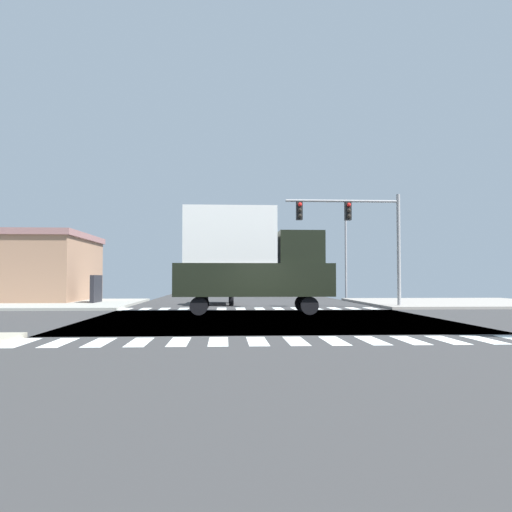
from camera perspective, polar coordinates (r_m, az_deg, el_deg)
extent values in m
cube|color=#323232|center=(21.26, 0.97, -6.81)|extent=(14.00, 90.00, 0.05)
cube|color=#323232|center=(21.26, 0.97, -6.81)|extent=(90.00, 12.00, 0.05)
cube|color=gray|center=(36.24, 20.48, -4.66)|extent=(12.00, 12.00, 0.14)
cube|color=gray|center=(35.08, -22.39, -4.72)|extent=(12.00, 12.00, 0.14)
cube|color=white|center=(14.85, -23.92, -8.44)|extent=(0.50, 2.00, 0.01)
cube|color=white|center=(14.54, -20.18, -8.63)|extent=(0.50, 2.00, 0.01)
cube|color=white|center=(14.28, -16.29, -8.80)|extent=(0.50, 2.00, 0.01)
cube|color=white|center=(14.10, -12.28, -8.92)|extent=(0.50, 2.00, 0.01)
cube|color=white|center=(13.98, -8.18, -9.01)|extent=(0.50, 2.00, 0.01)
cube|color=white|center=(13.93, -4.02, -9.05)|extent=(0.50, 2.00, 0.01)
cube|color=white|center=(13.95, 0.14, -9.05)|extent=(0.50, 2.00, 0.01)
cube|color=white|center=(14.05, 4.26, -8.99)|extent=(0.50, 2.00, 0.01)
cube|color=white|center=(14.22, 8.31, -8.90)|extent=(0.50, 2.00, 0.01)
cube|color=white|center=(14.45, 12.24, -8.76)|extent=(0.50, 2.00, 0.01)
cube|color=white|center=(14.75, 16.03, -8.59)|extent=(0.50, 2.00, 0.01)
cube|color=white|center=(15.10, 19.65, -8.40)|extent=(0.50, 2.00, 0.01)
cube|color=white|center=(15.52, 23.09, -8.18)|extent=(0.50, 2.00, 0.01)
cube|color=white|center=(28.94, -13.66, -5.50)|extent=(0.50, 2.00, 0.01)
cube|color=white|center=(28.78, -11.70, -5.53)|extent=(0.50, 2.00, 0.01)
cube|color=white|center=(28.65, -9.71, -5.56)|extent=(0.50, 2.00, 0.01)
cube|color=white|center=(28.56, -7.71, -5.59)|extent=(0.50, 2.00, 0.01)
cube|color=white|center=(28.50, -5.69, -5.60)|extent=(0.50, 2.00, 0.01)
cube|color=white|center=(28.48, -3.67, -5.61)|extent=(0.50, 2.00, 0.01)
cube|color=white|center=(28.49, -1.65, -5.62)|extent=(0.50, 2.00, 0.01)
cube|color=white|center=(28.54, 0.37, -5.61)|extent=(0.50, 2.00, 0.01)
cube|color=white|center=(28.62, 2.37, -5.60)|extent=(0.50, 2.00, 0.01)
cube|color=white|center=(28.74, 4.37, -5.58)|extent=(0.50, 2.00, 0.01)
cube|color=white|center=(28.89, 6.34, -5.56)|extent=(0.50, 2.00, 0.01)
cube|color=white|center=(29.07, 8.30, -5.53)|extent=(0.50, 2.00, 0.01)
cube|color=white|center=(29.29, 10.22, -5.49)|extent=(0.50, 2.00, 0.01)
cube|color=white|center=(29.54, 12.12, -5.45)|extent=(0.50, 2.00, 0.01)
cylinder|color=gray|center=(30.33, 14.93, 0.54)|extent=(0.20, 0.20, 6.23)
cylinder|color=gray|center=(29.76, 9.15, 5.79)|extent=(6.22, 0.14, 0.14)
cube|color=black|center=(29.76, 9.74, 4.73)|extent=(0.32, 0.40, 1.00)
sphere|color=red|center=(29.56, 9.85, 5.38)|extent=(0.22, 0.22, 0.22)
sphere|color=black|center=(29.52, 9.85, 4.79)|extent=(0.22, 0.22, 0.22)
sphere|color=black|center=(29.48, 9.86, 4.19)|extent=(0.22, 0.22, 0.22)
cube|color=black|center=(29.27, 4.62, 4.82)|extent=(0.32, 0.40, 1.00)
sphere|color=red|center=(29.07, 4.69, 5.49)|extent=(0.22, 0.22, 0.22)
sphere|color=black|center=(29.03, 4.69, 4.88)|extent=(0.22, 0.22, 0.22)
sphere|color=black|center=(28.99, 4.69, 4.27)|extent=(0.22, 0.22, 0.22)
cylinder|color=gray|center=(41.53, 9.52, 0.72)|extent=(0.16, 0.16, 7.65)
cylinder|color=gray|center=(41.74, 8.55, 5.84)|extent=(1.40, 0.10, 0.10)
ellipsoid|color=silver|center=(41.60, 7.60, 5.79)|extent=(0.60, 0.32, 0.20)
cube|color=black|center=(34.30, -16.63, -3.46)|extent=(0.24, 2.20, 1.80)
cylinder|color=black|center=(31.67, -2.64, -4.62)|extent=(0.26, 0.74, 0.74)
cylinder|color=black|center=(31.69, -5.54, -4.61)|extent=(0.26, 0.74, 0.74)
cylinder|color=black|center=(35.14, -2.71, -4.40)|extent=(0.26, 0.74, 0.74)
cylinder|color=black|center=(35.16, -5.32, -4.39)|extent=(0.26, 0.74, 0.74)
cube|color=#B6ABC1|center=(33.39, -4.05, -3.13)|extent=(2.00, 5.10, 0.86)
cube|color=black|center=(32.49, -4.06, -1.73)|extent=(1.76, 1.79, 0.75)
cylinder|color=black|center=(25.90, 5.04, -5.06)|extent=(0.80, 0.26, 0.80)
cylinder|color=black|center=(24.00, 5.71, -5.27)|extent=(0.80, 0.26, 0.80)
cylinder|color=black|center=(25.65, -5.89, -5.08)|extent=(0.80, 0.26, 0.80)
cylinder|color=black|center=(23.73, -6.10, -5.30)|extent=(0.80, 0.26, 0.80)
cube|color=black|center=(24.67, -0.29, -2.55)|extent=(7.20, 2.40, 1.49)
cube|color=white|center=(24.71, -2.79, 2.15)|extent=(4.18, 2.30, 2.56)
cube|color=black|center=(24.92, 4.68, 0.88)|extent=(2.02, 2.11, 1.49)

